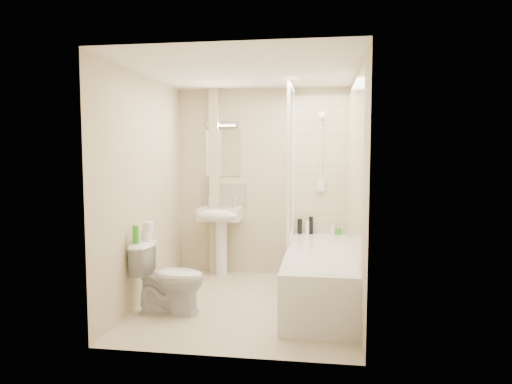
# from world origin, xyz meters

# --- Properties ---
(floor) EXTENTS (2.50, 2.50, 0.00)m
(floor) POSITION_xyz_m (0.00, 0.00, 0.00)
(floor) COLOR beige
(floor) RESTS_ON ground
(wall_back) EXTENTS (2.20, 0.02, 2.40)m
(wall_back) POSITION_xyz_m (0.00, 1.25, 1.20)
(wall_back) COLOR beige
(wall_back) RESTS_ON ground
(wall_left) EXTENTS (0.02, 2.50, 2.40)m
(wall_left) POSITION_xyz_m (-1.10, 0.00, 1.20)
(wall_left) COLOR beige
(wall_left) RESTS_ON ground
(wall_right) EXTENTS (0.02, 2.50, 2.40)m
(wall_right) POSITION_xyz_m (1.10, 0.00, 1.20)
(wall_right) COLOR beige
(wall_right) RESTS_ON ground
(ceiling) EXTENTS (2.20, 2.50, 0.02)m
(ceiling) POSITION_xyz_m (0.00, 0.00, 2.40)
(ceiling) COLOR white
(ceiling) RESTS_ON wall_back
(tile_back) EXTENTS (0.70, 0.01, 1.75)m
(tile_back) POSITION_xyz_m (0.75, 1.24, 1.42)
(tile_back) COLOR beige
(tile_back) RESTS_ON wall_back
(tile_right) EXTENTS (0.01, 2.10, 1.75)m
(tile_right) POSITION_xyz_m (1.09, 0.20, 1.42)
(tile_right) COLOR beige
(tile_right) RESTS_ON wall_right
(pipe_boxing) EXTENTS (0.12, 0.12, 2.40)m
(pipe_boxing) POSITION_xyz_m (-0.62, 1.19, 1.20)
(pipe_boxing) COLOR beige
(pipe_boxing) RESTS_ON ground
(splashback) EXTENTS (0.60, 0.02, 0.30)m
(splashback) POSITION_xyz_m (-0.51, 1.24, 1.03)
(splashback) COLOR beige
(splashback) RESTS_ON wall_back
(mirror) EXTENTS (0.46, 0.01, 0.60)m
(mirror) POSITION_xyz_m (-0.51, 1.24, 1.58)
(mirror) COLOR white
(mirror) RESTS_ON wall_back
(strip_light) EXTENTS (0.42, 0.07, 0.07)m
(strip_light) POSITION_xyz_m (-0.51, 1.22, 1.95)
(strip_light) COLOR silver
(strip_light) RESTS_ON wall_back
(bathtub) EXTENTS (0.70, 2.10, 0.55)m
(bathtub) POSITION_xyz_m (0.75, 0.20, 0.29)
(bathtub) COLOR white
(bathtub) RESTS_ON ground
(shower_screen) EXTENTS (0.04, 0.92, 1.80)m
(shower_screen) POSITION_xyz_m (0.40, 0.80, 1.45)
(shower_screen) COLOR white
(shower_screen) RESTS_ON bathtub
(shower_fixture) EXTENTS (0.10, 0.16, 0.99)m
(shower_fixture) POSITION_xyz_m (0.75, 1.19, 1.55)
(shower_fixture) COLOR white
(shower_fixture) RESTS_ON wall_back
(pedestal_sink) EXTENTS (0.52, 0.48, 1.01)m
(pedestal_sink) POSITION_xyz_m (-0.51, 1.01, 0.71)
(pedestal_sink) COLOR white
(pedestal_sink) RESTS_ON ground
(bottle_black_a) EXTENTS (0.06, 0.06, 0.19)m
(bottle_black_a) POSITION_xyz_m (0.49, 1.16, 0.65)
(bottle_black_a) COLOR black
(bottle_black_a) RESTS_ON bathtub
(bottle_white_a) EXTENTS (0.06, 0.06, 0.17)m
(bottle_white_a) POSITION_xyz_m (0.59, 1.16, 0.63)
(bottle_white_a) COLOR white
(bottle_white_a) RESTS_ON bathtub
(bottle_black_b) EXTENTS (0.06, 0.06, 0.22)m
(bottle_black_b) POSITION_xyz_m (0.63, 1.16, 0.66)
(bottle_black_b) COLOR black
(bottle_black_b) RESTS_ON bathtub
(bottle_white_b) EXTENTS (0.06, 0.06, 0.12)m
(bottle_white_b) POSITION_xyz_m (0.91, 1.16, 0.61)
(bottle_white_b) COLOR white
(bottle_white_b) RESTS_ON bathtub
(bottle_green) EXTENTS (0.06, 0.06, 0.08)m
(bottle_green) POSITION_xyz_m (0.98, 1.16, 0.59)
(bottle_green) COLOR green
(bottle_green) RESTS_ON bathtub
(toilet) EXTENTS (0.39, 0.69, 0.70)m
(toilet) POSITION_xyz_m (-0.72, -0.36, 0.35)
(toilet) COLOR white
(toilet) RESTS_ON ground
(toilet_roll_lower) EXTENTS (0.10, 0.10, 0.09)m
(toilet_roll_lower) POSITION_xyz_m (-0.97, -0.30, 0.75)
(toilet_roll_lower) COLOR white
(toilet_roll_lower) RESTS_ON toilet
(toilet_roll_upper) EXTENTS (0.11, 0.11, 0.10)m
(toilet_roll_upper) POSITION_xyz_m (-0.96, -0.28, 0.84)
(toilet_roll_upper) COLOR white
(toilet_roll_upper) RESTS_ON toilet_roll_lower
(green_bottle) EXTENTS (0.06, 0.06, 0.18)m
(green_bottle) POSITION_xyz_m (-1.01, -0.46, 0.79)
(green_bottle) COLOR green
(green_bottle) RESTS_ON toilet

